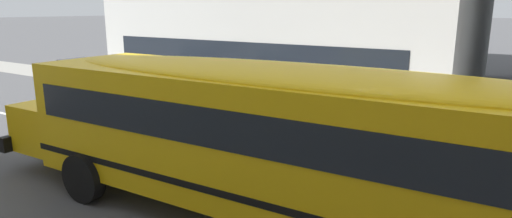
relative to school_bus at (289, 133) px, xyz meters
name	(u,v)px	position (x,y,z in m)	size (l,w,h in m)	color
school_bus	(289,133)	(0.00, 0.00, 0.00)	(13.89, 3.31, 3.09)	yellow
parked_car_white_near_corner	(88,76)	(-14.64, 6.24, -0.99)	(3.96, 1.99, 1.64)	silver
parked_car_grey_by_hydrant	(182,87)	(-8.69, 6.46, -0.99)	(3.96, 2.00, 1.64)	gray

